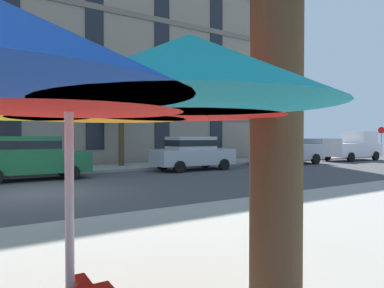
# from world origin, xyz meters

# --- Properties ---
(ground_plane) EXTENTS (120.00, 120.00, 0.00)m
(ground_plane) POSITION_xyz_m (0.00, 0.00, 0.00)
(ground_plane) COLOR #424244
(sidewalk_far) EXTENTS (56.00, 3.60, 0.12)m
(sidewalk_far) POSITION_xyz_m (0.00, 6.80, 0.06)
(sidewalk_far) COLOR gray
(sidewalk_far) RESTS_ON ground
(apartment_building) EXTENTS (40.84, 12.08, 16.00)m
(apartment_building) POSITION_xyz_m (-0.00, 14.99, 8.00)
(apartment_building) COLOR gray
(apartment_building) RESTS_ON ground
(sedan_green) EXTENTS (4.40, 1.98, 1.78)m
(sedan_green) POSITION_xyz_m (0.38, 3.70, 0.95)
(sedan_green) COLOR #195933
(sedan_green) RESTS_ON ground
(sedan_silver) EXTENTS (4.40, 1.98, 1.78)m
(sedan_silver) POSITION_xyz_m (8.16, 3.70, 0.95)
(sedan_silver) COLOR #A8AAB2
(sedan_silver) RESTS_ON ground
(pickup_silver) EXTENTS (5.10, 2.12, 2.20)m
(pickup_silver) POSITION_xyz_m (15.18, 3.70, 1.03)
(pickup_silver) COLOR #A8AAB2
(pickup_silver) RESTS_ON ground
(pickup_white) EXTENTS (5.10, 2.12, 2.20)m
(pickup_white) POSITION_xyz_m (22.64, 3.70, 1.03)
(pickup_white) COLOR silver
(pickup_white) RESTS_ON ground
(stop_sign) EXTENTS (0.07, 0.68, 2.82)m
(stop_sign) POSITION_xyz_m (33.39, 7.40, 1.88)
(stop_sign) COLOR slate
(stop_sign) RESTS_ON ground
(street_tree_middle) EXTENTS (2.37, 2.58, 5.26)m
(street_tree_middle) POSITION_xyz_m (5.38, 7.16, 3.89)
(street_tree_middle) COLOR #4C3823
(street_tree_middle) RESTS_ON ground
(patio_umbrella) EXTENTS (3.45, 3.20, 2.37)m
(patio_umbrella) POSITION_xyz_m (-0.88, -9.00, 2.10)
(patio_umbrella) COLOR silver
(patio_umbrella) RESTS_ON ground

